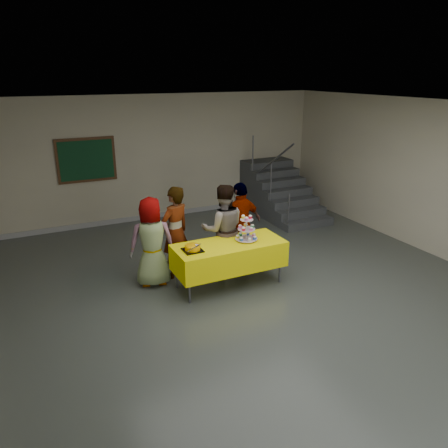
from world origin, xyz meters
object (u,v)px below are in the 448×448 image
at_px(bake_table, 229,255).
at_px(noticeboard, 86,160).
at_px(bear_cake, 192,247).
at_px(schoolchild_a, 152,242).
at_px(cupcake_stand, 246,231).
at_px(staircase, 277,193).
at_px(schoolchild_b, 175,232).
at_px(schoolchild_c, 223,229).
at_px(schoolchild_d, 241,224).

distance_m(bake_table, noticeboard, 4.47).
bearing_deg(bake_table, bear_cake, -177.53).
bearing_deg(bear_cake, schoolchild_a, 127.29).
relative_size(cupcake_stand, noticeboard, 0.34).
relative_size(bake_table, staircase, 0.78).
height_order(bake_table, schoolchild_b, schoolchild_b).
height_order(bear_cake, staircase, staircase).
height_order(bear_cake, noticeboard, noticeboard).
bearing_deg(bake_table, noticeboard, 111.41).
bearing_deg(bake_table, schoolchild_b, 132.25).
distance_m(schoolchild_b, schoolchild_c, 0.85).
xyz_separation_m(cupcake_stand, schoolchild_a, (-1.48, 0.60, -0.16)).
bearing_deg(schoolchild_d, schoolchild_a, -8.70).
height_order(cupcake_stand, schoolchild_b, schoolchild_b).
bearing_deg(noticeboard, schoolchild_c, -63.84).
distance_m(schoolchild_d, noticeboard, 4.06).
bearing_deg(bear_cake, cupcake_stand, 1.89).
height_order(cupcake_stand, staircase, staircase).
xyz_separation_m(bear_cake, schoolchild_d, (1.27, 0.76, -0.04)).
bearing_deg(bake_table, schoolchild_c, 75.17).
height_order(schoolchild_c, schoolchild_d, schoolchild_c).
relative_size(schoolchild_b, noticeboard, 1.27).
bearing_deg(schoolchild_c, schoolchild_b, 0.58).
relative_size(bear_cake, schoolchild_d, 0.23).
bearing_deg(bake_table, cupcake_stand, 0.70).
bearing_deg(schoolchild_b, noticeboard, -98.14).
bearing_deg(noticeboard, schoolchild_d, -56.55).
xyz_separation_m(schoolchild_d, staircase, (2.38, 2.48, -0.30)).
bearing_deg(schoolchild_c, noticeboard, -48.19).
relative_size(cupcake_stand, schoolchild_d, 0.28).
relative_size(bake_table, bear_cake, 5.25).
distance_m(cupcake_stand, noticeboard, 4.52).
xyz_separation_m(cupcake_stand, noticeboard, (-1.92, 4.04, 0.67)).
bearing_deg(bake_table, schoolchild_a, 152.30).
height_order(cupcake_stand, schoolchild_a, schoolchild_a).
distance_m(schoolchild_a, staircase, 4.90).
bearing_deg(schoolchild_a, schoolchild_b, -150.87).
bearing_deg(bear_cake, schoolchild_d, 30.79).
relative_size(cupcake_stand, schoolchild_b, 0.27).
relative_size(cupcake_stand, schoolchild_c, 0.27).
bearing_deg(schoolchild_b, bear_cake, 67.42).
height_order(cupcake_stand, noticeboard, noticeboard).
relative_size(bear_cake, noticeboard, 0.28).
bearing_deg(bear_cake, noticeboard, 102.68).
relative_size(cupcake_stand, staircase, 0.19).
xyz_separation_m(bake_table, staircase, (2.98, 3.21, -0.07)).
xyz_separation_m(schoolchild_b, noticeboard, (-0.91, 3.30, 0.77)).
distance_m(schoolchild_b, noticeboard, 3.51).
bearing_deg(staircase, bake_table, -132.89).
height_order(schoolchild_d, noticeboard, noticeboard).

